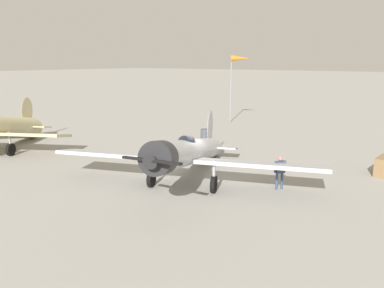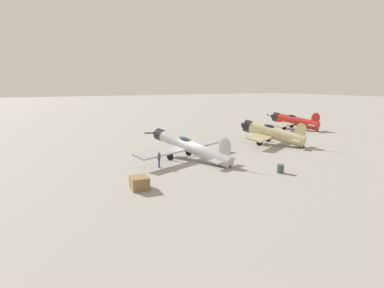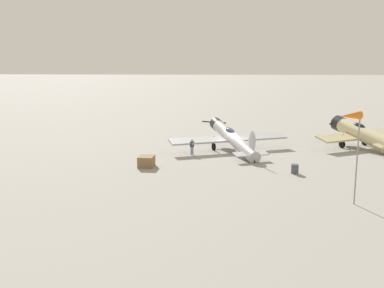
% 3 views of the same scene
% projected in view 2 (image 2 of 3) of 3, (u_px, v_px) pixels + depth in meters
% --- Properties ---
extents(ground_plane, '(400.00, 400.00, 0.00)m').
position_uv_depth(ground_plane, '(192.00, 160.00, 34.51)').
color(ground_plane, gray).
extents(airplane_foreground, '(12.76, 10.50, 3.21)m').
position_uv_depth(airplane_foreground, '(188.00, 146.00, 34.57)').
color(airplane_foreground, '#B7BABF').
rests_on(airplane_foreground, ground_plane).
extents(airplane_mid_apron, '(9.98, 9.47, 3.32)m').
position_uv_depth(airplane_mid_apron, '(271.00, 133.00, 43.34)').
color(airplane_mid_apron, beige).
rests_on(airplane_mid_apron, ground_plane).
extents(airplane_far_line, '(12.57, 9.98, 3.35)m').
position_uv_depth(airplane_far_line, '(293.00, 121.00, 58.01)').
color(airplane_far_line, red).
rests_on(airplane_far_line, ground_plane).
extents(ground_crew_mechanic, '(0.42, 0.53, 1.59)m').
position_uv_depth(ground_crew_mechanic, '(159.00, 158.00, 31.39)').
color(ground_crew_mechanic, '#384766').
rests_on(ground_crew_mechanic, ground_plane).
extents(equipment_crate, '(1.47, 1.69, 0.98)m').
position_uv_depth(equipment_crate, '(139.00, 183.00, 25.02)').
color(equipment_crate, olive).
rests_on(equipment_crate, ground_plane).
extents(fuel_drum, '(0.67, 0.67, 0.80)m').
position_uv_depth(fuel_drum, '(280.00, 169.00, 29.56)').
color(fuel_drum, '#474C56').
rests_on(fuel_drum, ground_plane).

